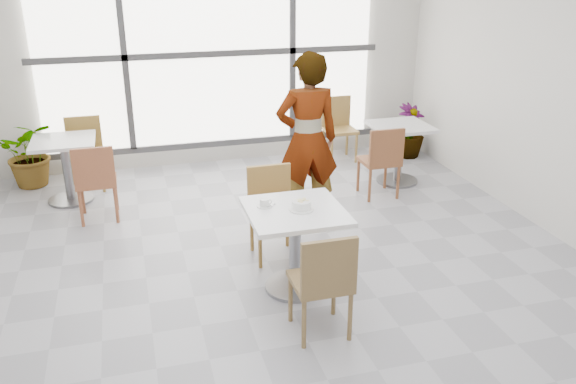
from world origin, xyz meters
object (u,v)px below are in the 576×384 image
object	(u,v)px
person	(307,140)
bg_chair_right_far	(338,124)
bg_chair_left_near	(96,178)
plant_right	(409,131)
plant_left	(32,153)
bg_table_right	(399,145)
bg_chair_right_near	(382,158)
oatmeal_bowl	(301,205)
coffee_cup	(265,203)
chair_far	(272,205)
bg_table_left	(66,162)
bg_chair_left_far	(85,148)
chair_near	(324,279)
main_table	(295,234)

from	to	relation	value
person	bg_chair_right_far	distance (m)	2.24
bg_chair_left_near	plant_right	world-z (taller)	bg_chair_left_near
person	plant_left	world-z (taller)	person
bg_table_right	bg_chair_right_far	size ratio (longest dim) A/B	0.86
bg_chair_left_near	bg_chair_right_near	xyz separation A→B (m)	(3.22, -0.20, 0.00)
oatmeal_bowl	coffee_cup	distance (m)	0.31
chair_far	bg_table_left	size ratio (longest dim) A/B	1.16
bg_table_left	plant_left	world-z (taller)	plant_left
bg_table_right	bg_chair_right_far	bearing A→B (deg)	110.52
oatmeal_bowl	person	xyz separation A→B (m)	(0.47, 1.35, 0.12)
chair_far	plant_right	distance (m)	3.51
chair_far	coffee_cup	world-z (taller)	chair_far
chair_far	bg_chair_left_far	xyz separation A→B (m)	(-1.78, 2.36, 0.00)
plant_left	bg_table_right	bearing A→B (deg)	-14.15
chair_far	bg_table_left	bearing A→B (deg)	135.80
chair_near	oatmeal_bowl	world-z (taller)	chair_near
bg_chair_left_near	plant_left	distance (m)	1.57
bg_table_right	plant_left	distance (m)	4.58
bg_chair_left_far	plant_left	world-z (taller)	bg_chair_left_far
oatmeal_bowl	bg_chair_right_far	xyz separation A→B (m)	(1.53, 3.27, -0.29)
bg_table_right	plant_left	bearing A→B (deg)	165.85
main_table	chair_near	distance (m)	0.74
chair_near	chair_far	world-z (taller)	same
person	bg_chair_right_near	bearing A→B (deg)	-157.71
coffee_cup	chair_far	bearing A→B (deg)	70.52
bg_table_right	bg_table_left	bearing A→B (deg)	173.39
bg_chair_right_near	plant_left	distance (m)	4.30
chair_near	plant_left	bearing A→B (deg)	-58.46
coffee_cup	person	bearing A→B (deg)	58.11
main_table	plant_right	world-z (taller)	plant_right
oatmeal_bowl	bg_table_left	distance (m)	3.35
bg_chair_right_far	chair_far	bearing A→B (deg)	-122.13
chair_far	bg_chair_left_near	world-z (taller)	same
bg_chair_right_far	plant_left	bearing A→B (deg)	179.73
bg_table_right	plant_right	bearing A→B (deg)	56.57
oatmeal_bowl	bg_chair_left_near	bearing A→B (deg)	131.25
main_table	bg_table_right	bearing A→B (deg)	47.17
chair_far	plant_left	world-z (taller)	chair_far
plant_right	person	bearing A→B (deg)	-140.20
oatmeal_bowl	bg_table_right	world-z (taller)	oatmeal_bowl
bg_table_left	bg_chair_right_far	world-z (taller)	bg_chair_right_far
person	plant_right	size ratio (longest dim) A/B	2.43
oatmeal_bowl	plant_right	distance (m)	4.00
person	bg_chair_left_near	xyz separation A→B (m)	(-2.17, 0.59, -0.42)
bg_chair_right_far	oatmeal_bowl	bearing A→B (deg)	-115.07
plant_right	chair_far	bearing A→B (deg)	-137.98
oatmeal_bowl	plant_left	xyz separation A→B (m)	(-2.50, 3.29, -0.37)
chair_near	bg_table_right	size ratio (longest dim) A/B	1.16
main_table	bg_chair_right_far	xyz separation A→B (m)	(1.58, 3.25, -0.02)
bg_chair_left_far	plant_left	bearing A→B (deg)	161.57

